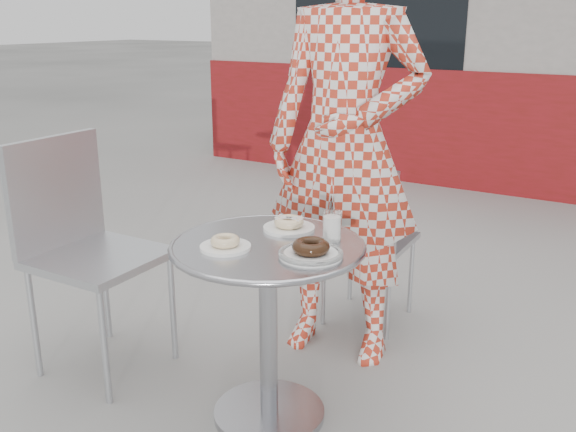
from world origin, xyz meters
The scene contains 10 objects.
ground centered at (0.00, 0.00, 0.00)m, with size 60.00×60.00×0.00m, color #A7A59F.
storefront centered at (0.00, 5.56, 1.49)m, with size 6.02×4.55×3.00m.
bistro_table centered at (0.02, -0.04, 0.52)m, with size 0.68×0.68×0.69m.
chair_far centered at (0.00, 0.88, 0.25)m, with size 0.40×0.40×0.80m.
chair_left centered at (-0.77, -0.09, 0.30)m, with size 0.47×0.47×0.97m.
seated_person centered at (0.01, 0.57, 0.92)m, with size 0.67×0.44×1.84m, color #B62F1C.
plate_far centered at (0.01, 0.12, 0.70)m, with size 0.19×0.19×0.05m.
plate_near centered at (-0.07, -0.16, 0.70)m, with size 0.17×0.17×0.04m.
plate_checker centered at (0.21, -0.07, 0.70)m, with size 0.21×0.21×0.05m.
milk_cup centered at (0.20, 0.10, 0.73)m, with size 0.07×0.07×0.10m.
Camera 1 is at (1.15, -1.78, 1.43)m, focal length 40.00 mm.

